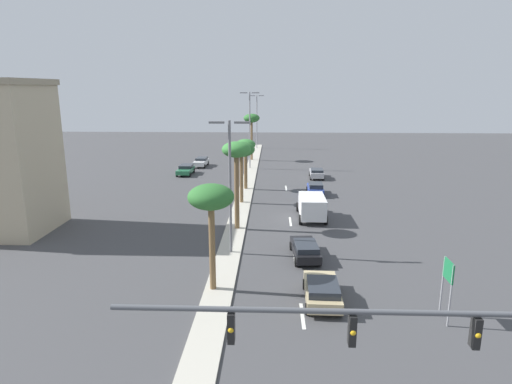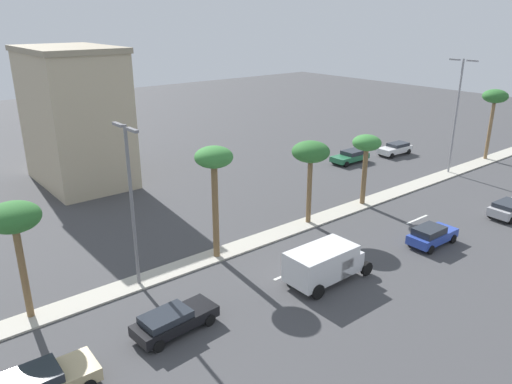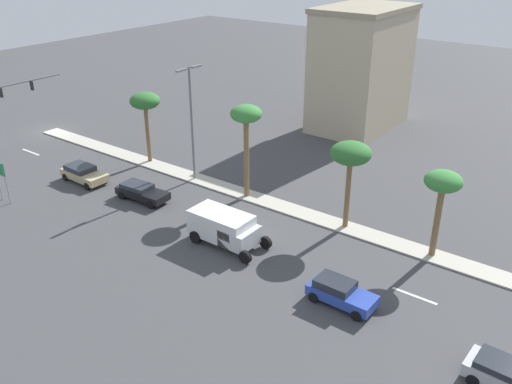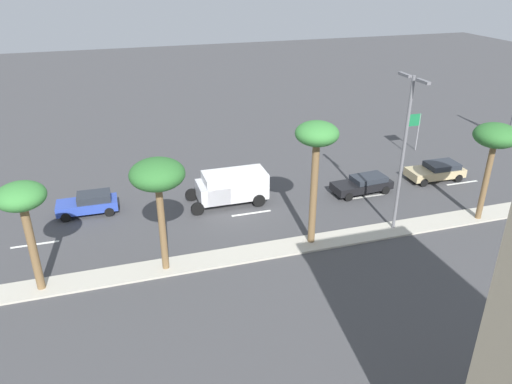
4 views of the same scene
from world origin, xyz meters
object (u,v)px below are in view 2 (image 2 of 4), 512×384
Objects in this scene: commercial_building at (75,117)px; palm_tree_leading at (214,164)px; palm_tree_outboard at (495,99)px; street_lamp_left at (457,109)px; sedan_tan_inboard at (41,383)px; palm_tree_rear at (367,146)px; sedan_white_rear at (395,149)px; street_lamp_mid at (131,195)px; sedan_silver_outboard at (510,208)px; palm_tree_inboard at (14,221)px; sedan_green_leading at (351,156)px; box_truck at (326,262)px; palm_tree_right at (311,154)px; sedan_blue_center at (432,235)px; sedan_black_front at (173,320)px.

palm_tree_leading is (21.74, 1.08, 0.17)m from commercial_building.
street_lamp_left reaches higher than palm_tree_outboard.
street_lamp_left is 43.91m from sedan_tan_inboard.
palm_tree_rear reaches higher than sedan_white_rear.
street_lamp_mid is 2.25× the size of sedan_silver_outboard.
palm_tree_outboard is at bearing 97.33° from sedan_tan_inboard.
palm_tree_outboard is 43.45m from street_lamp_mid.
street_lamp_left reaches higher than palm_tree_inboard.
street_lamp_mid is at bearing -89.31° from street_lamp_left.
commercial_building reaches higher than sedan_green_leading.
box_truck is (6.84, 3.44, -5.38)m from palm_tree_leading.
palm_tree_leading is 0.78× the size of street_lamp_mid.
palm_tree_right reaches higher than sedan_green_leading.
street_lamp_mid reaches higher than palm_tree_right.
palm_tree_outboard is 1.94× the size of sedan_blue_center.
palm_tree_right is 28.70m from palm_tree_outboard.
sedan_black_front is 10.08m from box_truck.
palm_tree_outboard is 26.76m from sedan_blue_center.
sedan_black_front is 1.15× the size of sedan_blue_center.
sedan_silver_outboard is at bearing 74.37° from palm_tree_inboard.
palm_tree_rear is at bearing -89.15° from palm_tree_outboard.
sedan_white_rear is at bearing 102.57° from street_lamp_mid.
sedan_silver_outboard is (9.39, 7.22, -4.49)m from palm_tree_rear.
street_lamp_left is at bearing 105.45° from box_truck.
palm_tree_right is at bearing -70.24° from sedan_white_rear.
palm_tree_right is at bearing 90.96° from street_lamp_mid.
palm_tree_leading reaches higher than sedan_black_front.
palm_tree_right is (21.50, 10.05, -0.78)m from commercial_building.
sedan_green_leading is at bearing 112.14° from sedan_tan_inboard.
sedan_white_rear is 1.11× the size of sedan_blue_center.
sedan_silver_outboard is at bearing -26.13° from sedan_white_rear.
sedan_green_leading is 1.13× the size of sedan_blue_center.
palm_tree_inboard is 1.47× the size of sedan_white_rear.
sedan_black_front is 1.03× the size of sedan_tan_inboard.
street_lamp_mid is 32.37m from sedan_green_leading.
street_lamp_mid is 2.44× the size of sedan_blue_center.
sedan_blue_center reaches higher than sedan_white_rear.
commercial_building is at bearing -115.45° from sedan_green_leading.
commercial_building is 1.31× the size of street_lamp_mid.
palm_tree_rear is at bearing -89.08° from street_lamp_left.
palm_tree_outboard is at bearing 39.16° from sedan_white_rear.
commercial_building reaches higher than palm_tree_right.
commercial_building is at bearing 167.79° from street_lamp_mid.
sedan_blue_center is (17.56, -11.67, 0.04)m from sedan_green_leading.
commercial_building reaches higher than sedan_black_front.
sedan_tan_inboard is (14.30, -44.64, 0.01)m from sedan_white_rear.
street_lamp_mid is 21.15m from sedan_blue_center.
commercial_building is at bearing -142.37° from sedan_silver_outboard.
palm_tree_right is 6.59m from palm_tree_rear.
sedan_green_leading is 0.81× the size of box_truck.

